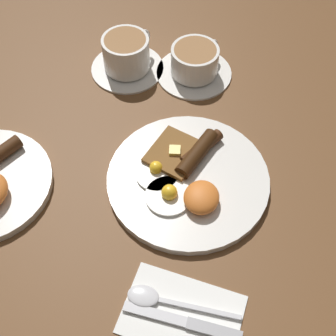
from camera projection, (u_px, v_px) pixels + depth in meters
ground_plane at (188, 182)px, 0.83m from camera, size 3.00×3.00×0.00m
breakfast_plate_near at (187, 177)px, 0.82m from camera, size 0.28×0.28×0.04m
teacup_near at (195, 63)px, 0.97m from camera, size 0.16×0.16×0.07m
teacup_far at (127, 56)px, 0.97m from camera, size 0.15×0.15×0.08m
napkin at (182, 314)px, 0.69m from camera, size 0.13×0.18×0.01m
knife at (188, 323)px, 0.68m from camera, size 0.02×0.18×0.01m
spoon at (155, 298)px, 0.70m from camera, size 0.03×0.17×0.01m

